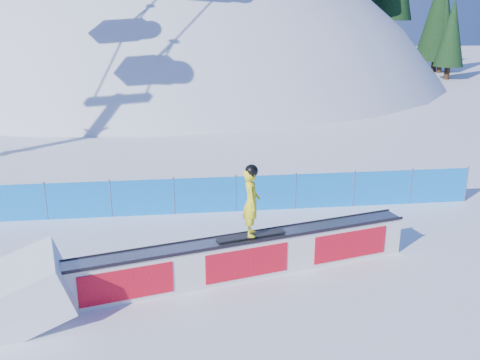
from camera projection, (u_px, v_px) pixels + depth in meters
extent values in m
plane|color=white|center=(135.00, 283.00, 13.05)|extent=(160.00, 160.00, 0.00)
sphere|color=silver|center=(170.00, 243.00, 58.25)|extent=(64.00, 64.00, 64.00)
cylinder|color=#321F14|center=(375.00, 0.00, 50.97)|extent=(0.50, 0.50, 1.40)
cylinder|color=#321F14|center=(386.00, 14.00, 52.29)|extent=(0.50, 0.50, 1.40)
cylinder|color=#321F14|center=(371.00, 19.00, 57.08)|extent=(0.50, 0.50, 1.40)
cylinder|color=#321F14|center=(427.00, 59.00, 51.16)|extent=(0.50, 0.50, 1.40)
cone|color=black|center=(433.00, 9.00, 49.76)|extent=(3.51, 3.51, 7.97)
cylinder|color=#321F14|center=(399.00, 61.00, 59.23)|extent=(0.50, 0.50, 1.40)
cone|color=black|center=(402.00, 26.00, 58.10)|extent=(2.70, 2.70, 6.14)
cylinder|color=#321F14|center=(435.00, 67.00, 54.80)|extent=(0.50, 0.50, 1.40)
cone|color=black|center=(441.00, 12.00, 53.14)|extent=(4.22, 4.22, 9.60)
cylinder|color=#321F14|center=(423.00, 64.00, 57.98)|extent=(0.50, 0.50, 1.40)
cone|color=black|center=(426.00, 27.00, 56.80)|extent=(2.87, 2.87, 6.51)
cube|color=#0B78DF|center=(143.00, 198.00, 17.12)|extent=(22.00, 0.03, 1.20)
cylinder|color=#424C77|center=(46.00, 200.00, 16.75)|extent=(0.05, 0.05, 1.30)
cylinder|color=#424C77|center=(111.00, 198.00, 16.99)|extent=(0.05, 0.05, 1.30)
cylinder|color=#424C77|center=(174.00, 195.00, 17.22)|extent=(0.05, 0.05, 1.30)
cylinder|color=#424C77|center=(236.00, 193.00, 17.45)|extent=(0.05, 0.05, 1.30)
cylinder|color=#424C77|center=(296.00, 190.00, 17.68)|extent=(0.05, 0.05, 1.30)
cylinder|color=#424C77|center=(354.00, 188.00, 17.91)|extent=(0.05, 0.05, 1.30)
cylinder|color=#424C77|center=(411.00, 186.00, 18.14)|extent=(0.05, 0.05, 1.30)
cylinder|color=#424C77|center=(466.00, 183.00, 18.37)|extent=(0.05, 0.05, 1.30)
cube|color=silver|center=(243.00, 258.00, 13.20)|extent=(8.82, 2.74, 1.01)
cube|color=#999BA7|center=(243.00, 239.00, 13.04)|extent=(8.74, 2.74, 0.04)
cube|color=black|center=(247.00, 243.00, 12.77)|extent=(8.70, 2.23, 0.07)
cube|color=black|center=(239.00, 234.00, 13.30)|extent=(8.70, 2.23, 0.07)
cube|color=red|center=(247.00, 263.00, 12.94)|extent=(8.26, 2.11, 0.76)
cube|color=red|center=(239.00, 253.00, 13.46)|extent=(8.26, 2.11, 0.76)
cube|color=black|center=(251.00, 235.00, 13.10)|extent=(1.77, 0.73, 0.03)
imported|color=yellow|center=(251.00, 202.00, 12.83)|extent=(0.46, 0.65, 1.69)
sphere|color=black|center=(251.00, 171.00, 12.59)|extent=(0.31, 0.31, 0.31)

